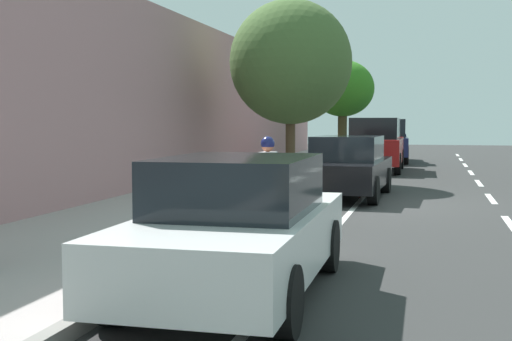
{
  "coord_description": "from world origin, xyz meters",
  "views": [
    {
      "loc": [
        -1.4,
        15.88,
        1.93
      ],
      "look_at": [
        1.17,
        5.83,
        1.15
      ],
      "focal_mm": 47.71,
      "sensor_mm": 36.0,
      "label": 1
    }
  ],
  "objects_px": {
    "parked_pickup_dark_blue_nearest": "(385,142)",
    "parked_sedan_white_far": "(238,227)",
    "parked_sedan_black_mid": "(348,167)",
    "street_tree_near_cyclist": "(343,89)",
    "bicycle_at_curb": "(273,210)",
    "parked_suv_red_second": "(376,144)",
    "street_tree_mid_block": "(291,62)",
    "cyclist_with_backpack": "(266,173)"
  },
  "relations": [
    {
      "from": "parked_sedan_white_far",
      "to": "cyclist_with_backpack",
      "type": "height_order",
      "value": "cyclist_with_backpack"
    },
    {
      "from": "bicycle_at_curb",
      "to": "parked_suv_red_second",
      "type": "bearing_deg",
      "value": -92.55
    },
    {
      "from": "parked_sedan_white_far",
      "to": "street_tree_mid_block",
      "type": "height_order",
      "value": "street_tree_mid_block"
    },
    {
      "from": "parked_pickup_dark_blue_nearest",
      "to": "parked_sedan_black_mid",
      "type": "distance_m",
      "value": 14.46
    },
    {
      "from": "street_tree_near_cyclist",
      "to": "parked_suv_red_second",
      "type": "bearing_deg",
      "value": 106.41
    },
    {
      "from": "parked_pickup_dark_blue_nearest",
      "to": "cyclist_with_backpack",
      "type": "distance_m",
      "value": 19.6
    },
    {
      "from": "street_tree_mid_block",
      "to": "street_tree_near_cyclist",
      "type": "bearing_deg",
      "value": -90.0
    },
    {
      "from": "street_tree_mid_block",
      "to": "parked_suv_red_second",
      "type": "bearing_deg",
      "value": -112.13
    },
    {
      "from": "parked_sedan_white_far",
      "to": "street_tree_mid_block",
      "type": "bearing_deg",
      "value": -80.98
    },
    {
      "from": "parked_pickup_dark_blue_nearest",
      "to": "parked_suv_red_second",
      "type": "xyz_separation_m",
      "value": [
        -0.02,
        5.75,
        0.13
      ]
    },
    {
      "from": "parked_suv_red_second",
      "to": "parked_sedan_white_far",
      "type": "relative_size",
      "value": 1.07
    },
    {
      "from": "parked_suv_red_second",
      "to": "parked_sedan_white_far",
      "type": "xyz_separation_m",
      "value": [
        0.07,
        18.46,
        -0.27
      ]
    },
    {
      "from": "bicycle_at_curb",
      "to": "parked_sedan_white_far",
      "type": "bearing_deg",
      "value": 97.79
    },
    {
      "from": "bicycle_at_curb",
      "to": "street_tree_near_cyclist",
      "type": "height_order",
      "value": "street_tree_near_cyclist"
    },
    {
      "from": "parked_sedan_black_mid",
      "to": "parked_pickup_dark_blue_nearest",
      "type": "bearing_deg",
      "value": -89.99
    },
    {
      "from": "parked_sedan_white_far",
      "to": "cyclist_with_backpack",
      "type": "bearing_deg",
      "value": -80.21
    },
    {
      "from": "parked_pickup_dark_blue_nearest",
      "to": "cyclist_with_backpack",
      "type": "xyz_separation_m",
      "value": [
        0.85,
        19.59,
        0.08
      ]
    },
    {
      "from": "parked_sedan_black_mid",
      "to": "street_tree_mid_block",
      "type": "height_order",
      "value": "street_tree_mid_block"
    },
    {
      "from": "parked_suv_red_second",
      "to": "bicycle_at_curb",
      "type": "distance_m",
      "value": 14.32
    },
    {
      "from": "parked_suv_red_second",
      "to": "parked_sedan_white_far",
      "type": "distance_m",
      "value": 18.46
    },
    {
      "from": "parked_pickup_dark_blue_nearest",
      "to": "street_tree_mid_block",
      "type": "relative_size",
      "value": 1.01
    },
    {
      "from": "parked_suv_red_second",
      "to": "street_tree_mid_block",
      "type": "xyz_separation_m",
      "value": [
        2.15,
        5.3,
        2.62
      ]
    },
    {
      "from": "cyclist_with_backpack",
      "to": "street_tree_near_cyclist",
      "type": "distance_m",
      "value": 21.33
    },
    {
      "from": "parked_sedan_black_mid",
      "to": "parked_sedan_white_far",
      "type": "bearing_deg",
      "value": 89.69
    },
    {
      "from": "street_tree_near_cyclist",
      "to": "bicycle_at_curb",
      "type": "bearing_deg",
      "value": 94.02
    },
    {
      "from": "parked_sedan_black_mid",
      "to": "bicycle_at_curb",
      "type": "xyz_separation_m",
      "value": [
        0.62,
        5.58,
        -0.37
      ]
    },
    {
      "from": "parked_suv_red_second",
      "to": "cyclist_with_backpack",
      "type": "relative_size",
      "value": 2.89
    },
    {
      "from": "parked_sedan_black_mid",
      "to": "street_tree_near_cyclist",
      "type": "xyz_separation_m",
      "value": [
        2.14,
        -16.03,
        2.63
      ]
    },
    {
      "from": "cyclist_with_backpack",
      "to": "street_tree_mid_block",
      "type": "bearing_deg",
      "value": -81.4
    },
    {
      "from": "parked_pickup_dark_blue_nearest",
      "to": "bicycle_at_curb",
      "type": "distance_m",
      "value": 20.06
    },
    {
      "from": "street_tree_near_cyclist",
      "to": "street_tree_mid_block",
      "type": "xyz_separation_m",
      "value": [
        0.0,
        12.62,
        0.26
      ]
    },
    {
      "from": "parked_pickup_dark_blue_nearest",
      "to": "street_tree_mid_block",
      "type": "distance_m",
      "value": 11.58
    },
    {
      "from": "parked_sedan_white_far",
      "to": "bicycle_at_curb",
      "type": "height_order",
      "value": "parked_sedan_white_far"
    },
    {
      "from": "street_tree_mid_block",
      "to": "parked_sedan_white_far",
      "type": "bearing_deg",
      "value": 99.02
    },
    {
      "from": "parked_suv_red_second",
      "to": "parked_sedan_black_mid",
      "type": "distance_m",
      "value": 8.72
    },
    {
      "from": "parked_pickup_dark_blue_nearest",
      "to": "parked_sedan_white_far",
      "type": "distance_m",
      "value": 24.21
    },
    {
      "from": "parked_pickup_dark_blue_nearest",
      "to": "parked_sedan_white_far",
      "type": "height_order",
      "value": "parked_pickup_dark_blue_nearest"
    },
    {
      "from": "bicycle_at_curb",
      "to": "street_tree_near_cyclist",
      "type": "xyz_separation_m",
      "value": [
        1.52,
        -21.61,
        3.0
      ]
    },
    {
      "from": "bicycle_at_curb",
      "to": "cyclist_with_backpack",
      "type": "distance_m",
      "value": 0.78
    },
    {
      "from": "bicycle_at_curb",
      "to": "cyclist_with_backpack",
      "type": "bearing_deg",
      "value": -63.36
    },
    {
      "from": "street_tree_mid_block",
      "to": "bicycle_at_curb",
      "type": "bearing_deg",
      "value": 99.58
    },
    {
      "from": "parked_sedan_white_far",
      "to": "bicycle_at_curb",
      "type": "bearing_deg",
      "value": -82.21
    }
  ]
}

